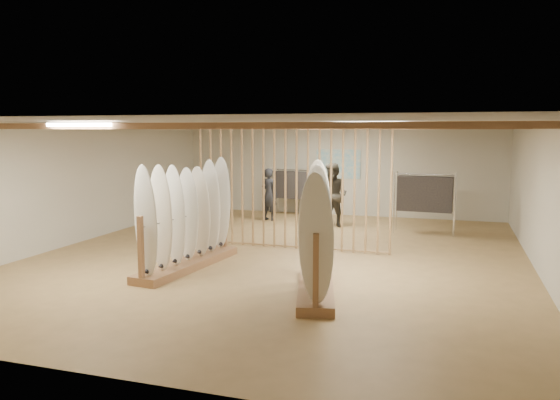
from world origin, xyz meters
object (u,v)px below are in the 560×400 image
(shopper_a, at_px, (269,191))
(rack_right, at_px, (316,251))
(rack_left, at_px, (188,232))
(shopper_b, at_px, (333,191))
(clothing_rack_b, at_px, (425,194))
(clothing_rack_a, at_px, (295,185))

(shopper_a, bearing_deg, rack_right, 136.71)
(rack_left, bearing_deg, rack_right, -9.97)
(rack_left, relative_size, shopper_b, 1.48)
(clothing_rack_b, relative_size, shopper_b, 0.79)
(rack_left, xyz_separation_m, clothing_rack_a, (0.15, 6.88, 0.26))
(shopper_b, bearing_deg, shopper_a, -173.65)
(clothing_rack_a, distance_m, clothing_rack_b, 4.41)
(clothing_rack_a, bearing_deg, shopper_b, -34.98)
(rack_right, height_order, shopper_b, rack_right)
(clothing_rack_a, xyz_separation_m, shopper_b, (1.56, -1.55, 0.04))
(clothing_rack_b, bearing_deg, clothing_rack_a, 158.87)
(rack_right, distance_m, clothing_rack_b, 6.04)
(rack_left, xyz_separation_m, clothing_rack_b, (4.16, 5.04, 0.33))
(clothing_rack_a, distance_m, shopper_b, 2.20)
(rack_right, xyz_separation_m, clothing_rack_b, (1.41, 5.86, 0.33))
(rack_right, distance_m, shopper_b, 6.24)
(rack_left, bearing_deg, shopper_b, 78.87)
(rack_right, bearing_deg, clothing_rack_b, 62.79)
(rack_left, xyz_separation_m, shopper_a, (-0.32, 5.81, 0.18))
(rack_left, distance_m, rack_right, 2.87)
(shopper_a, relative_size, shopper_b, 0.88)
(shopper_a, bearing_deg, clothing_rack_a, -91.77)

